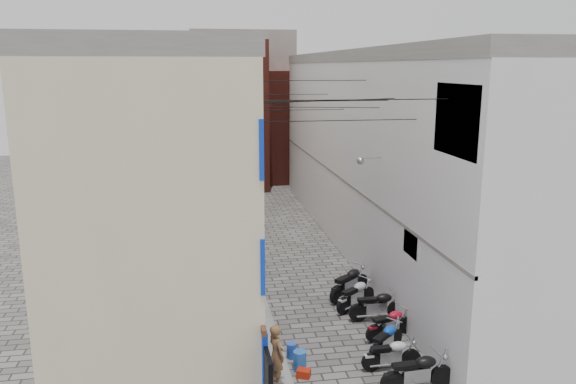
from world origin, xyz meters
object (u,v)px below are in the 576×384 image
person_a (276,355)px  person_b (246,274)px  motorcycle_c (386,339)px  motorcycle_f (356,293)px  water_jug_near (300,361)px  motorcycle_b (392,353)px  water_jug_far (292,351)px  motorcycle_g (350,281)px  motorcycle_e (377,304)px  red_crate (304,373)px  motorcycle_a (418,370)px  motorcycle_d (390,322)px

person_a → person_b: bearing=-17.5°
motorcycle_c → person_a: person_a is taller
motorcycle_f → water_jug_near: (-2.70, -3.70, -0.27)m
motorcycle_b → water_jug_far: motorcycle_b is taller
person_b → motorcycle_b: bearing=-135.5°
motorcycle_f → motorcycle_g: motorcycle_g is taller
motorcycle_b → motorcycle_e: bearing=167.8°
water_jug_near → water_jug_far: (-0.11, 0.71, -0.06)m
motorcycle_e → red_crate: motorcycle_e is taller
motorcycle_c → water_jug_near: 2.70m
water_jug_far → red_crate: 1.09m
motorcycle_a → person_a: bearing=-102.1°
motorcycle_d → red_crate: (-3.11, -1.80, -0.41)m
person_a → red_crate: 1.41m
motorcycle_a → motorcycle_c: 1.95m
motorcycle_b → motorcycle_f: motorcycle_f is taller
motorcycle_e → person_b: 4.66m
motorcycle_c → water_jug_far: (-2.77, 0.28, -0.29)m
motorcycle_e → motorcycle_a: bearing=-4.5°
motorcycle_e → motorcycle_g: bearing=-168.7°
motorcycle_e → person_a: person_a is taller
person_b → water_jug_near: bearing=-158.4°
motorcycle_b → motorcycle_g: 5.05m
motorcycle_c → water_jug_far: motorcycle_c is taller
motorcycle_c → motorcycle_g: (0.08, 4.24, 0.11)m
motorcycle_d → person_a: bearing=-77.0°
water_jug_far → motorcycle_b: bearing=-22.1°
person_b → water_jug_far: 4.15m
person_a → motorcycle_b: bearing=-99.7°
motorcycle_d → red_crate: 3.61m
motorcycle_a → motorcycle_f: 5.22m
motorcycle_a → person_b: 7.30m
motorcycle_d → motorcycle_e: size_ratio=0.91×
person_b → water_jug_far: bearing=-157.7°
motorcycle_a → motorcycle_d: size_ratio=1.13×
person_a → red_crate: (0.84, 0.60, -0.96)m
water_jug_far → red_crate: size_ratio=1.27×
water_jug_near → water_jug_far: water_jug_near is taller
red_crate → motorcycle_f: bearing=56.8°
motorcycle_a → motorcycle_f: size_ratio=1.05×
red_crate → motorcycle_e: bearing=44.6°
person_a → motorcycle_g: bearing=-52.1°
person_b → motorcycle_c: bearing=-129.8°
person_b → person_a: bearing=-168.6°
motorcycle_g → person_b: person_b is taller
motorcycle_f → person_b: size_ratio=1.07×
motorcycle_f → red_crate: bearing=-67.9°
motorcycle_a → motorcycle_e: (0.31, 4.21, -0.02)m
motorcycle_b → person_a: size_ratio=1.05×
water_jug_near → motorcycle_b: bearing=-8.3°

